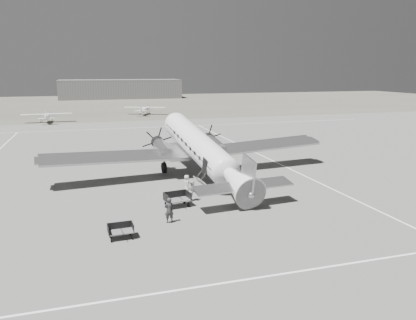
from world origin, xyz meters
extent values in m
plane|color=slate|center=(0.00, 0.00, 0.00)|extent=(260.00, 260.00, 0.00)
cube|color=white|center=(0.00, -14.00, 0.01)|extent=(60.00, 0.15, 0.01)
cube|color=white|center=(12.00, 0.00, 0.01)|extent=(0.15, 80.00, 0.01)
cube|color=white|center=(0.00, 40.00, 0.01)|extent=(90.00, 0.15, 0.01)
cube|color=#5C5A4D|center=(0.00, 95.00, 0.00)|extent=(260.00, 90.00, 0.01)
cube|color=slate|center=(5.00, 120.00, 3.00)|extent=(42.00, 14.00, 6.00)
cube|color=#5B5B5B|center=(5.00, 120.00, 6.30)|extent=(42.00, 14.00, 0.60)
imported|color=#323232|center=(-2.52, -5.70, 0.84)|extent=(0.65, 0.46, 1.68)
imported|color=#A8A8A6|center=(0.08, -1.75, 0.76)|extent=(0.83, 0.91, 1.52)
imported|color=#B7B8B5|center=(0.13, 0.35, 0.74)|extent=(0.48, 0.73, 1.48)
camera|label=1|loc=(-7.24, -30.16, 9.61)|focal=35.00mm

